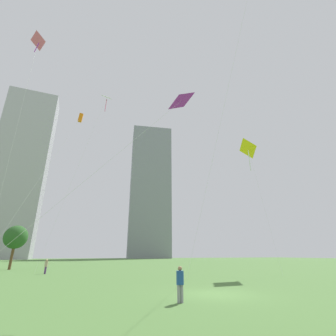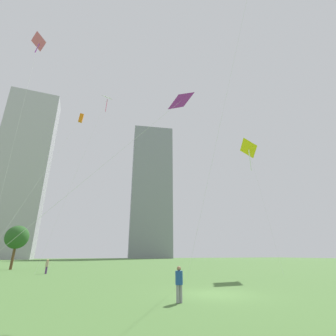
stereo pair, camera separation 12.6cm
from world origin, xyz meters
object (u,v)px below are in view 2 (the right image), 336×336
(kite_flying_4, at_px, (81,119))
(distant_highrise_1, at_px, (151,191))
(person_standing_3, at_px, (47,265))
(kite_flying_0, at_px, (249,149))
(kite_flying_3, at_px, (180,101))
(park_tree_0, at_px, (17,237))
(kite_flying_2, at_px, (38,44))
(person_standing_0, at_px, (179,281))
(kite_flying_5, at_px, (107,98))
(distant_highrise_0, at_px, (22,170))

(kite_flying_4, xyz_separation_m, distant_highrise_1, (42.70, 113.84, 21.21))
(person_standing_3, xyz_separation_m, kite_flying_4, (1.55, -3.88, 18.07))
(kite_flying_0, bearing_deg, kite_flying_3, -145.61)
(park_tree_0, bearing_deg, distant_highrise_1, 63.18)
(park_tree_0, xyz_separation_m, distant_highrise_1, (50.06, 99.01, 35.55))
(kite_flying_2, distance_m, kite_flying_3, 25.02)
(person_standing_0, bearing_deg, kite_flying_5, 96.34)
(person_standing_0, bearing_deg, park_tree_0, 112.94)
(kite_flying_2, height_order, kite_flying_4, kite_flying_2)
(person_standing_3, bearing_deg, kite_flying_0, 38.82)
(distant_highrise_0, bearing_deg, kite_flying_3, -73.41)
(kite_flying_2, relative_size, distant_highrise_1, 0.37)
(kite_flying_0, relative_size, kite_flying_3, 1.22)
(kite_flying_4, xyz_separation_m, park_tree_0, (-7.36, 14.84, -14.34))
(kite_flying_3, relative_size, kite_flying_4, 0.72)
(person_standing_0, xyz_separation_m, distant_highrise_0, (-34.74, 121.19, 41.82))
(person_standing_3, xyz_separation_m, park_tree_0, (-5.81, 10.95, 3.73))
(distant_highrise_0, height_order, distant_highrise_1, distant_highrise_0)
(person_standing_0, distance_m, kite_flying_2, 34.91)
(kite_flying_5, bearing_deg, kite_flying_4, -113.91)
(person_standing_3, distance_m, kite_flying_2, 28.54)
(kite_flying_0, relative_size, park_tree_0, 2.68)
(kite_flying_0, distance_m, park_tree_0, 37.76)
(kite_flying_3, xyz_separation_m, distant_highrise_1, (34.94, 128.78, 26.59))
(kite_flying_5, xyz_separation_m, park_tree_0, (-10.89, 6.87, -23.88))
(person_standing_3, distance_m, park_tree_0, 12.95)
(kite_flying_4, bearing_deg, kite_flying_2, -172.21)
(kite_flying_5, bearing_deg, distant_highrise_1, 69.70)
(kite_flying_0, height_order, kite_flying_5, kite_flying_5)
(park_tree_0, bearing_deg, kite_flying_3, -63.08)
(distant_highrise_1, bearing_deg, distant_highrise_0, -161.08)
(person_standing_0, distance_m, distant_highrise_0, 132.83)
(kite_flying_2, distance_m, distant_highrise_0, 107.40)
(person_standing_0, height_order, person_standing_3, person_standing_3)
(person_standing_0, distance_m, kite_flying_3, 13.13)
(kite_flying_2, bearing_deg, distant_highrise_0, 101.94)
(kite_flying_0, height_order, park_tree_0, kite_flying_0)
(person_standing_3, relative_size, kite_flying_2, 0.05)
(person_standing_0, height_order, kite_flying_0, kite_flying_0)
(person_standing_3, bearing_deg, distant_highrise_0, 163.10)
(kite_flying_4, distance_m, kite_flying_5, 12.93)
(kite_flying_0, xyz_separation_m, kite_flying_2, (-29.39, 3.69, 12.40))
(person_standing_3, relative_size, kite_flying_5, 0.05)
(kite_flying_5, xyz_separation_m, distant_highrise_1, (39.17, 105.87, 11.67))
(kite_flying_4, distance_m, distant_highrise_0, 109.75)
(kite_flying_4, bearing_deg, person_standing_3, 111.71)
(kite_flying_0, xyz_separation_m, distant_highrise_1, (19.81, 118.42, 23.97))
(kite_flying_0, height_order, kite_flying_4, kite_flying_4)
(park_tree_0, bearing_deg, kite_flying_4, -63.62)
(kite_flying_2, bearing_deg, kite_flying_3, -44.57)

